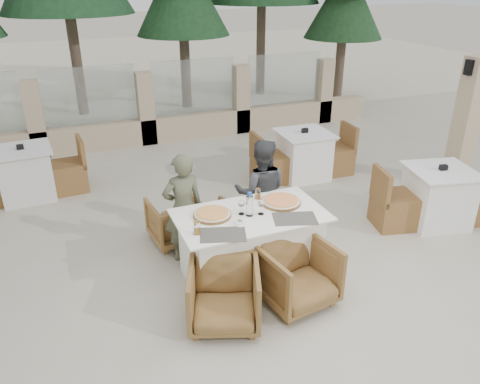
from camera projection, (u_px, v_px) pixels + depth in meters
name	position (u px, v px, depth m)	size (l,w,h in m)	color
ground	(238.00, 271.00, 5.36)	(80.00, 80.00, 0.00)	#BAB39E
sand_patch	(96.00, 66.00, 17.10)	(30.00, 16.00, 0.01)	beige
perimeter_wall_far	(145.00, 104.00, 9.04)	(10.00, 0.34, 1.60)	tan
lantern_pillar	(466.00, 123.00, 7.20)	(0.34, 0.34, 2.00)	#CDB390
pine_centre	(182.00, 1.00, 10.84)	(2.20, 2.20, 5.00)	#1E4723
pine_far_right	(345.00, 10.00, 11.72)	(1.98, 1.98, 4.50)	#1D4220
dining_table	(250.00, 245.00, 5.13)	(1.60, 0.90, 0.77)	white
placemat_near_left	(223.00, 235.00, 4.58)	(0.45, 0.30, 0.00)	#504C45
placemat_near_right	(295.00, 219.00, 4.87)	(0.45, 0.30, 0.00)	#524E46
pizza_left	(212.00, 214.00, 4.91)	(0.40, 0.40, 0.05)	#CB611B
pizza_right	(281.00, 201.00, 5.19)	(0.44, 0.44, 0.06)	#F85221
water_bottle	(250.00, 204.00, 4.89)	(0.08, 0.08, 0.27)	#ADCAE3
wine_glass_centre	(241.00, 206.00, 4.93)	(0.08, 0.08, 0.18)	silver
wine_glass_near	(261.00, 206.00, 4.93)	(0.08, 0.08, 0.18)	white
beer_glass_left	(197.00, 228.00, 4.56)	(0.07, 0.07, 0.13)	gold
beer_glass_right	(258.00, 194.00, 5.28)	(0.06, 0.06, 0.12)	orange
olive_dish	(240.00, 222.00, 4.76)	(0.11, 0.11, 0.04)	white
armchair_far_left	(175.00, 220.00, 5.86)	(0.61, 0.62, 0.57)	olive
armchair_far_right	(254.00, 216.00, 5.92)	(0.65, 0.67, 0.61)	brown
armchair_near_left	(224.00, 295.00, 4.45)	(0.67, 0.69, 0.63)	brown
armchair_near_right	(297.00, 274.00, 4.74)	(0.70, 0.72, 0.65)	brown
diner_left	(183.00, 208.00, 5.35)	(0.48, 0.31, 1.31)	#54573F
diner_right	(261.00, 192.00, 5.68)	(0.66, 0.51, 1.35)	#3D3F42
bg_table_a	(26.00, 174.00, 6.96)	(1.64, 0.82, 0.77)	silver
bg_table_b	(303.00, 155.00, 7.66)	(1.64, 0.82, 0.77)	white
bg_table_c	(438.00, 197.00, 6.24)	(1.64, 0.82, 0.77)	white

